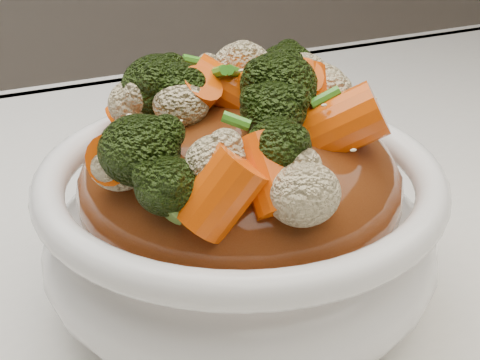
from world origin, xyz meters
name	(u,v)px	position (x,y,z in m)	size (l,w,h in m)	color
tablecloth	(331,333)	(0.00, 0.00, 0.73)	(1.20, 0.80, 0.04)	white
bowl	(240,232)	(-0.04, 0.03, 0.79)	(0.21, 0.21, 0.08)	white
sauce_base	(240,185)	(-0.04, 0.03, 0.82)	(0.17, 0.17, 0.09)	#662E11
carrots	(240,74)	(-0.04, 0.03, 0.88)	(0.17, 0.17, 0.05)	#F45507
broccoli	(240,76)	(-0.04, 0.03, 0.88)	(0.17, 0.17, 0.04)	black
cauliflower	(240,79)	(-0.04, 0.03, 0.88)	(0.17, 0.17, 0.03)	beige
scallions	(240,72)	(-0.04, 0.03, 0.88)	(0.12, 0.12, 0.02)	#3B8D20
sesame_seeds	(240,72)	(-0.04, 0.03, 0.88)	(0.15, 0.15, 0.01)	beige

